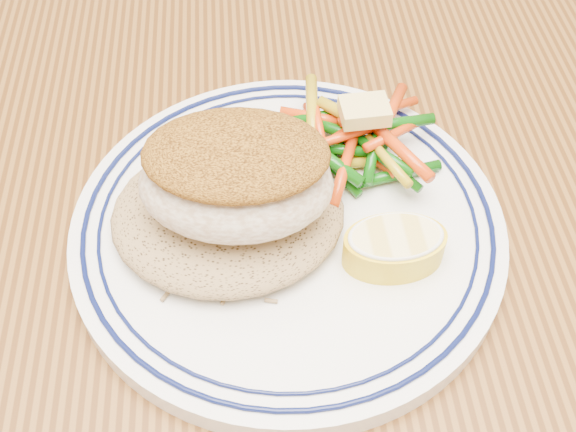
% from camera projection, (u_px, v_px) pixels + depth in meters
% --- Properties ---
extents(dining_table, '(1.50, 0.90, 0.75)m').
position_uv_depth(dining_table, '(220.00, 319.00, 0.51)').
color(dining_table, '#4C2B0F').
rests_on(dining_table, ground).
extents(plate, '(0.25, 0.25, 0.02)m').
position_uv_depth(plate, '(288.00, 227.00, 0.43)').
color(plate, white).
rests_on(plate, dining_table).
extents(rice_pilaf, '(0.13, 0.12, 0.03)m').
position_uv_depth(rice_pilaf, '(228.00, 210.00, 0.41)').
color(rice_pilaf, olive).
rests_on(rice_pilaf, plate).
extents(fish_fillet, '(0.11, 0.09, 0.05)m').
position_uv_depth(fish_fillet, '(236.00, 176.00, 0.38)').
color(fish_fillet, beige).
rests_on(fish_fillet, rice_pilaf).
extents(vegetable_pile, '(0.10, 0.11, 0.03)m').
position_uv_depth(vegetable_pile, '(354.00, 139.00, 0.45)').
color(vegetable_pile, '#AB9012').
rests_on(vegetable_pile, plate).
extents(butter_pat, '(0.03, 0.02, 0.01)m').
position_uv_depth(butter_pat, '(365.00, 111.00, 0.43)').
color(butter_pat, '#EBCF73').
rests_on(butter_pat, vegetable_pile).
extents(lemon_wedge, '(0.06, 0.05, 0.02)m').
position_uv_depth(lemon_wedge, '(394.00, 246.00, 0.39)').
color(lemon_wedge, yellow).
rests_on(lemon_wedge, plate).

